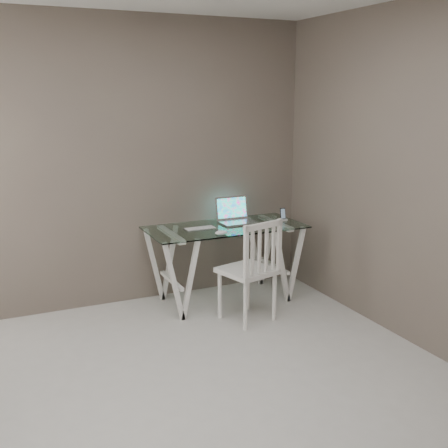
% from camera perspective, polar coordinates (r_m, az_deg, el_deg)
% --- Properties ---
extents(room, '(4.50, 4.52, 2.71)m').
position_cam_1_polar(room, '(3.11, -3.83, 8.01)').
color(room, beige).
rests_on(room, ground).
extents(desk, '(1.50, 0.70, 0.75)m').
position_cam_1_polar(desk, '(5.45, 0.11, -3.97)').
color(desk, silver).
rests_on(desk, ground).
extents(chair, '(0.52, 0.52, 0.93)m').
position_cam_1_polar(chair, '(4.91, 2.97, -4.33)').
color(chair, white).
rests_on(chair, ground).
extents(laptop, '(0.34, 0.29, 0.24)m').
position_cam_1_polar(laptop, '(5.54, 1.14, 0.80)').
color(laptop, silver).
rests_on(laptop, desk).
extents(keyboard, '(0.30, 0.13, 0.01)m').
position_cam_1_polar(keyboard, '(5.27, -2.46, -0.45)').
color(keyboard, silver).
rests_on(keyboard, desk).
extents(mouse, '(0.12, 0.07, 0.04)m').
position_cam_1_polar(mouse, '(5.05, -0.27, -0.89)').
color(mouse, white).
rests_on(mouse, desk).
extents(phone_dock, '(0.07, 0.07, 0.12)m').
position_cam_1_polar(phone_dock, '(5.64, 6.01, 0.71)').
color(phone_dock, white).
rests_on(phone_dock, desk).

